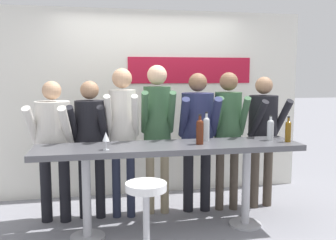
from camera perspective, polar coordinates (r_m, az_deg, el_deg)
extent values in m
plane|color=gray|center=(4.22, 0.25, -16.57)|extent=(40.00, 40.00, 0.00)
cube|color=silver|center=(5.27, -2.78, 2.57)|extent=(4.39, 0.10, 2.55)
cube|color=#B2142D|center=(5.31, 3.45, 7.57)|extent=(1.76, 0.02, 0.36)
cube|color=#4C4C51|center=(3.94, 0.26, -4.21)|extent=(2.79, 0.61, 0.06)
cylinder|color=#B2B2B7|center=(3.98, -12.30, -10.97)|extent=(0.09, 0.09, 0.89)
cylinder|color=#B2B2B7|center=(4.14, -12.13, -16.99)|extent=(0.36, 0.36, 0.02)
cylinder|color=#B2B2B7|center=(4.30, 11.81, -9.59)|extent=(0.09, 0.09, 0.89)
cylinder|color=#B2B2B7|center=(4.45, 11.66, -15.23)|extent=(0.36, 0.36, 0.02)
cylinder|color=#B2B2B7|center=(3.46, -3.32, -15.52)|extent=(0.06, 0.06, 0.67)
cylinder|color=white|center=(3.35, -3.37, -10.11)|extent=(0.37, 0.37, 0.07)
cylinder|color=black|center=(4.55, -18.09, -9.92)|extent=(0.12, 0.12, 0.77)
cylinder|color=black|center=(4.49, -15.45, -10.05)|extent=(0.12, 0.12, 0.77)
cylinder|color=beige|center=(4.37, -17.10, -1.27)|extent=(0.45, 0.45, 0.61)
sphere|color=tan|center=(4.33, -17.31, 4.32)|extent=(0.21, 0.21, 0.21)
cylinder|color=beige|center=(4.28, -20.06, -0.96)|extent=(0.16, 0.39, 0.48)
cylinder|color=beige|center=(4.17, -15.28, -0.98)|extent=(0.16, 0.39, 0.48)
cylinder|color=black|center=(4.56, -12.71, -9.73)|extent=(0.11, 0.11, 0.77)
cylinder|color=black|center=(4.52, -10.29, -9.80)|extent=(0.11, 0.11, 0.77)
cylinder|color=black|center=(4.39, -11.73, -1.08)|extent=(0.40, 0.40, 0.61)
sphere|color=#9E7556|center=(4.35, -11.87, 4.50)|extent=(0.21, 0.21, 0.21)
cylinder|color=black|center=(4.27, -14.29, -0.78)|extent=(0.14, 0.38, 0.47)
cylinder|color=black|center=(4.21, -9.89, -0.77)|extent=(0.14, 0.38, 0.47)
cylinder|color=#23283D|center=(4.49, -7.87, -9.41)|extent=(0.10, 0.10, 0.84)
cylinder|color=#23283D|center=(4.49, -5.69, -9.41)|extent=(0.10, 0.10, 0.84)
cylinder|color=beige|center=(4.34, -6.93, 0.18)|extent=(0.34, 0.34, 0.67)
sphere|color=tan|center=(4.31, -7.02, 6.33)|extent=(0.23, 0.23, 0.23)
cylinder|color=beige|center=(4.18, -9.05, 0.55)|extent=(0.12, 0.39, 0.51)
cylinder|color=beige|center=(4.16, -5.04, 0.59)|extent=(0.12, 0.39, 0.51)
cylinder|color=gray|center=(4.57, -2.74, -8.93)|extent=(0.10, 0.10, 0.86)
cylinder|color=gray|center=(4.58, -0.51, -8.88)|extent=(0.10, 0.10, 0.86)
cylinder|color=#335638|center=(4.43, -1.66, 0.72)|extent=(0.35, 0.35, 0.68)
sphere|color=#D6AD89|center=(4.40, -1.68, 6.87)|extent=(0.23, 0.23, 0.23)
cylinder|color=#335638|center=(4.25, -3.57, 1.10)|extent=(0.12, 0.40, 0.52)
cylinder|color=#335638|center=(4.27, 0.52, 1.15)|extent=(0.12, 0.40, 0.52)
cylinder|color=black|center=(4.65, 3.10, -8.94)|extent=(0.12, 0.12, 0.82)
cylinder|color=black|center=(4.69, 5.72, -8.85)|extent=(0.12, 0.12, 0.82)
cylinder|color=#23284C|center=(4.52, 4.50, 0.04)|extent=(0.43, 0.43, 0.65)
sphere|color=brown|center=(4.49, 4.56, 5.75)|extent=(0.22, 0.22, 0.22)
cylinder|color=#23284C|center=(4.33, 2.45, 0.36)|extent=(0.13, 0.40, 0.50)
cylinder|color=#23284C|center=(4.40, 7.22, 0.41)|extent=(0.13, 0.40, 0.50)
cylinder|color=#473D33|center=(4.74, 7.89, -8.67)|extent=(0.10, 0.10, 0.82)
cylinder|color=#473D33|center=(4.78, 10.01, -8.59)|extent=(0.10, 0.10, 0.82)
cylinder|color=#335638|center=(4.61, 9.13, 0.19)|extent=(0.37, 0.37, 0.65)
sphere|color=brown|center=(4.58, 9.24, 5.81)|extent=(0.22, 0.22, 0.22)
cylinder|color=#335638|center=(4.42, 7.62, 0.53)|extent=(0.13, 0.39, 0.50)
cylinder|color=#335638|center=(4.49, 11.48, 0.55)|extent=(0.13, 0.39, 0.50)
cylinder|color=#473D33|center=(4.90, 13.03, -8.40)|extent=(0.11, 0.11, 0.79)
cylinder|color=#473D33|center=(5.01, 14.96, -8.14)|extent=(0.11, 0.11, 0.79)
cylinder|color=black|center=(4.82, 14.26, -0.09)|extent=(0.40, 0.40, 0.63)
sphere|color=#9E7556|center=(4.78, 14.42, 5.13)|extent=(0.21, 0.21, 0.21)
cylinder|color=black|center=(4.59, 13.53, 0.16)|extent=(0.13, 0.38, 0.49)
cylinder|color=black|center=(4.78, 16.96, 0.31)|extent=(0.13, 0.38, 0.49)
cylinder|color=brown|center=(4.28, 17.82, -1.90)|extent=(0.06, 0.06, 0.20)
sphere|color=brown|center=(4.26, 17.87, -0.59)|extent=(0.06, 0.06, 0.06)
cylinder|color=brown|center=(4.26, 17.89, -0.12)|extent=(0.02, 0.02, 0.07)
cylinder|color=black|center=(4.25, 17.91, 0.44)|extent=(0.03, 0.03, 0.01)
cylinder|color=#B7BCC1|center=(4.32, 15.33, -1.71)|extent=(0.07, 0.07, 0.20)
sphere|color=#B7BCC1|center=(4.31, 15.37, -0.40)|extent=(0.07, 0.07, 0.07)
cylinder|color=#B7BCC1|center=(4.31, 15.38, 0.06)|extent=(0.03, 0.03, 0.07)
cylinder|color=black|center=(4.30, 15.40, 0.62)|extent=(0.03, 0.03, 0.01)
cylinder|color=#B7BCC1|center=(4.16, 5.86, -1.63)|extent=(0.07, 0.07, 0.23)
sphere|color=#B7BCC1|center=(4.14, 5.88, -0.08)|extent=(0.07, 0.07, 0.07)
cylinder|color=#B7BCC1|center=(4.14, 5.89, 0.48)|extent=(0.03, 0.03, 0.08)
cylinder|color=black|center=(4.13, 5.90, 1.14)|extent=(0.03, 0.03, 0.02)
cylinder|color=#4C1E0F|center=(3.95, 4.87, -2.10)|extent=(0.08, 0.08, 0.22)
sphere|color=#4C1E0F|center=(3.93, 4.88, -0.49)|extent=(0.08, 0.08, 0.08)
cylinder|color=#4C1E0F|center=(3.93, 4.89, 0.08)|extent=(0.03, 0.03, 0.08)
cylinder|color=black|center=(3.92, 4.90, 0.78)|extent=(0.03, 0.03, 0.02)
cylinder|color=silver|center=(3.71, -9.41, -4.47)|extent=(0.06, 0.06, 0.01)
cylinder|color=silver|center=(3.71, -9.43, -3.81)|extent=(0.01, 0.01, 0.08)
cone|color=silver|center=(3.69, -9.45, -2.51)|extent=(0.07, 0.07, 0.09)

